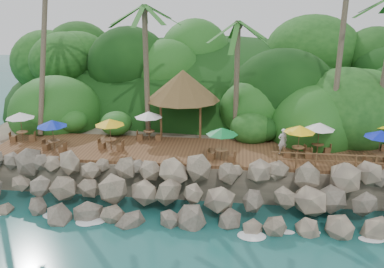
# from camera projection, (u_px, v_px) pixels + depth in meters

# --- Properties ---
(ground) EXTENTS (140.00, 140.00, 0.00)m
(ground) POSITION_uv_depth(u_px,v_px,m) (178.00, 230.00, 21.67)
(ground) COLOR #19514F
(ground) RESTS_ON ground
(land_base) EXTENTS (32.00, 25.20, 2.10)m
(land_base) POSITION_uv_depth(u_px,v_px,m) (205.00, 125.00, 36.46)
(land_base) COLOR gray
(land_base) RESTS_ON ground
(jungle_hill) EXTENTS (44.80, 28.00, 15.40)m
(jungle_hill) POSITION_uv_depth(u_px,v_px,m) (212.00, 114.00, 43.87)
(jungle_hill) COLOR #143811
(jungle_hill) RESTS_ON ground
(seawall) EXTENTS (29.00, 4.00, 2.30)m
(seawall) POSITION_uv_depth(u_px,v_px,m) (184.00, 193.00, 23.20)
(seawall) COLOR gray
(seawall) RESTS_ON ground
(terrace) EXTENTS (26.00, 5.00, 0.20)m
(terrace) POSITION_uv_depth(u_px,v_px,m) (192.00, 152.00, 26.66)
(terrace) COLOR brown
(terrace) RESTS_ON land_base
(jungle_foliage) EXTENTS (44.00, 16.00, 12.00)m
(jungle_foliage) POSITION_uv_depth(u_px,v_px,m) (204.00, 140.00, 35.84)
(jungle_foliage) COLOR #143811
(jungle_foliage) RESTS_ON ground
(foam_line) EXTENTS (25.20, 0.80, 0.06)m
(foam_line) POSITION_uv_depth(u_px,v_px,m) (179.00, 226.00, 21.94)
(foam_line) COLOR white
(foam_line) RESTS_ON ground
(palapa) EXTENTS (5.37, 5.37, 4.60)m
(palapa) POSITION_uv_depth(u_px,v_px,m) (183.00, 85.00, 29.42)
(palapa) COLOR brown
(palapa) RESTS_ON ground
(dining_clusters) EXTENTS (25.52, 5.12, 2.08)m
(dining_clusters) POSITION_uv_depth(u_px,v_px,m) (210.00, 126.00, 25.84)
(dining_clusters) COLOR brown
(dining_clusters) RESTS_ON terrace
(railing) EXTENTS (8.30, 0.10, 1.00)m
(railing) POSITION_uv_depth(u_px,v_px,m) (346.00, 161.00, 23.19)
(railing) COLOR brown
(railing) RESTS_ON terrace
(waiter) EXTENTS (0.70, 0.56, 1.66)m
(waiter) POSITION_uv_depth(u_px,v_px,m) (283.00, 141.00, 25.77)
(waiter) COLOR white
(waiter) RESTS_ON terrace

